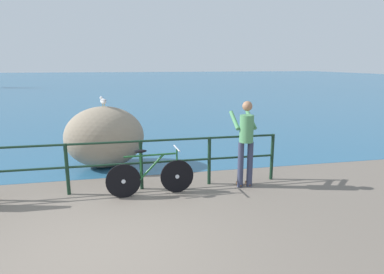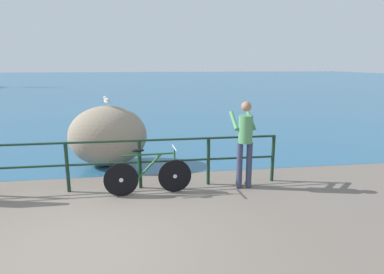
% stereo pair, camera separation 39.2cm
% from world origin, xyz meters
% --- Properties ---
extents(ground_plane, '(120.00, 120.00, 0.10)m').
position_xyz_m(ground_plane, '(0.00, 20.00, -0.05)').
color(ground_plane, '#6B6056').
extents(sea_surface, '(120.00, 90.00, 0.01)m').
position_xyz_m(sea_surface, '(0.00, 47.93, 0.00)').
color(sea_surface, '#285B7F').
rests_on(sea_surface, ground_plane).
extents(promenade_railing, '(7.14, 0.07, 1.02)m').
position_xyz_m(promenade_railing, '(0.00, 2.11, 0.64)').
color(promenade_railing, black).
rests_on(promenade_railing, ground_plane).
extents(bicycle, '(1.70, 0.48, 0.92)m').
position_xyz_m(bicycle, '(0.87, 1.76, 0.39)').
color(bicycle, black).
rests_on(bicycle, ground_plane).
extents(person_at_railing, '(0.45, 0.64, 1.78)m').
position_xyz_m(person_at_railing, '(2.81, 1.83, 0.99)').
color(person_at_railing, '#333851').
rests_on(person_at_railing, ground_plane).
extents(breakwater_boulder_main, '(1.91, 1.47, 1.49)m').
position_xyz_m(breakwater_boulder_main, '(-0.07, 3.83, 0.75)').
color(breakwater_boulder_main, gray).
rests_on(breakwater_boulder_main, ground).
extents(seagull, '(0.21, 0.34, 0.23)m').
position_xyz_m(seagull, '(-0.05, 3.82, 1.63)').
color(seagull, gold).
rests_on(seagull, breakwater_boulder_main).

